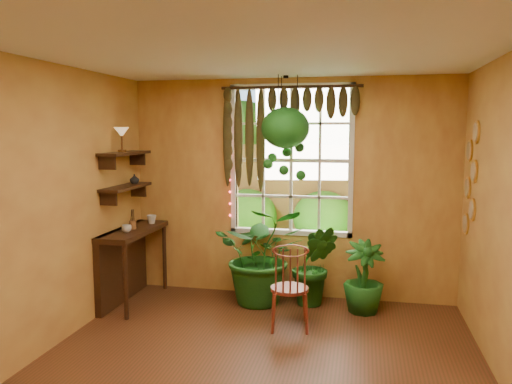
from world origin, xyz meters
TOP-DOWN VIEW (x-y plane):
  - floor at (0.00, 0.00)m, footprint 4.50×4.50m
  - ceiling at (0.00, 0.00)m, footprint 4.50×4.50m
  - wall_back at (0.00, 2.25)m, footprint 4.00×0.00m
  - wall_left at (-2.00, 0.00)m, footprint 0.00×4.50m
  - window at (0.00, 2.28)m, footprint 1.52×0.10m
  - valance_vine at (-0.08, 2.16)m, footprint 1.70×0.12m
  - string_lights at (-0.76, 2.19)m, footprint 0.03×0.03m
  - wall_plates at (1.98, 1.79)m, footprint 0.04×0.32m
  - counter_ledge at (-1.91, 1.60)m, footprint 0.40×1.20m
  - shelf_lower at (-1.88, 1.60)m, footprint 0.25×0.90m
  - shelf_upper at (-1.88, 1.60)m, footprint 0.25×0.90m
  - backyard at (0.24, 6.87)m, footprint 14.00×10.00m
  - windsor_chair at (0.15, 1.18)m, footprint 0.47×0.49m
  - potted_plant_left at (-0.28, 1.88)m, footprint 1.21×1.09m
  - potted_plant_mid at (0.33, 1.94)m, footprint 0.55×0.45m
  - potted_plant_right at (0.91, 1.83)m, footprint 0.58×0.58m
  - hanging_basket at (-0.03, 1.99)m, footprint 0.56×0.56m
  - cup_a at (-1.78, 1.39)m, footprint 0.14×0.14m
  - cup_b at (-1.72, 1.95)m, footprint 0.15×0.15m
  - brush_jar at (-1.80, 1.59)m, footprint 0.08×0.08m
  - shelf_vase at (-1.87, 1.82)m, footprint 0.11×0.11m
  - tiffany_lamp at (-1.86, 1.50)m, footprint 0.17×0.17m

SIDE VIEW (x-z plane):
  - floor at x=0.00m, z-range 0.00..0.00m
  - windsor_chair at x=0.15m, z-range -0.23..0.85m
  - potted_plant_right at x=0.91m, z-range 0.00..0.82m
  - potted_plant_mid at x=0.33m, z-range 0.00..0.97m
  - counter_ledge at x=-1.91m, z-range 0.10..1.00m
  - potted_plant_left at x=-0.28m, z-range 0.00..1.19m
  - cup_a at x=-1.78m, z-range 0.90..0.99m
  - cup_b at x=-1.72m, z-range 0.90..1.01m
  - brush_jar at x=-1.80m, z-range 0.87..1.17m
  - backyard at x=0.24m, z-range -4.72..7.28m
  - wall_back at x=0.00m, z-range -0.65..3.35m
  - wall_left at x=-2.00m, z-range -0.90..3.60m
  - shelf_lower at x=-1.88m, z-range 1.38..1.42m
  - shelf_vase at x=-1.87m, z-range 1.42..1.54m
  - wall_plates at x=1.98m, z-range 1.00..2.10m
  - window at x=0.00m, z-range 0.77..2.63m
  - string_lights at x=-0.76m, z-range 0.98..2.52m
  - shelf_upper at x=-1.88m, z-range 1.78..1.82m
  - hanging_basket at x=-0.03m, z-range 1.40..2.63m
  - tiffany_lamp at x=-1.86m, z-range 1.89..2.17m
  - valance_vine at x=-0.08m, z-range 1.73..2.83m
  - ceiling at x=0.00m, z-range 2.70..2.70m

